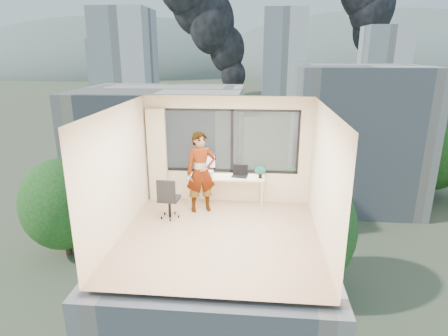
# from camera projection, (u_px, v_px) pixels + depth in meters

# --- Properties ---
(floor) EXTENTS (4.00, 4.00, 0.01)m
(floor) POSITION_uv_depth(u_px,v_px,m) (219.00, 237.00, 7.66)
(floor) COLOR tan
(floor) RESTS_ON ground
(ceiling) EXTENTS (4.00, 4.00, 0.01)m
(ceiling) POSITION_uv_depth(u_px,v_px,m) (219.00, 108.00, 6.89)
(ceiling) COLOR white
(ceiling) RESTS_ON ground
(wall_front) EXTENTS (4.00, 0.01, 2.60)m
(wall_front) POSITION_uv_depth(u_px,v_px,m) (204.00, 220.00, 5.38)
(wall_front) COLOR beige
(wall_front) RESTS_ON ground
(wall_left) EXTENTS (0.01, 4.00, 2.60)m
(wall_left) POSITION_uv_depth(u_px,v_px,m) (118.00, 173.00, 7.45)
(wall_left) COLOR beige
(wall_left) RESTS_ON ground
(wall_right) EXTENTS (0.01, 4.00, 2.60)m
(wall_right) POSITION_uv_depth(u_px,v_px,m) (325.00, 179.00, 7.10)
(wall_right) COLOR beige
(wall_right) RESTS_ON ground
(window_wall) EXTENTS (3.30, 0.16, 1.55)m
(window_wall) POSITION_uv_depth(u_px,v_px,m) (230.00, 141.00, 9.11)
(window_wall) COLOR black
(window_wall) RESTS_ON ground
(curtain) EXTENTS (0.45, 0.14, 2.30)m
(curtain) POSITION_uv_depth(u_px,v_px,m) (157.00, 155.00, 9.26)
(curtain) COLOR beige
(curtain) RESTS_ON floor
(desk) EXTENTS (1.80, 0.60, 0.75)m
(desk) POSITION_uv_depth(u_px,v_px,m) (227.00, 191.00, 9.13)
(desk) COLOR beige
(desk) RESTS_ON floor
(chair) EXTENTS (0.52, 0.52, 0.97)m
(chair) POSITION_uv_depth(u_px,v_px,m) (169.00, 197.00, 8.41)
(chair) COLOR black
(chair) RESTS_ON floor
(person) EXTENTS (0.80, 0.66, 1.88)m
(person) POSITION_uv_depth(u_px,v_px,m) (201.00, 172.00, 8.67)
(person) COLOR #2D2D33
(person) RESTS_ON floor
(monitor) EXTENTS (0.52, 0.13, 0.51)m
(monitor) POSITION_uv_depth(u_px,v_px,m) (206.00, 164.00, 9.06)
(monitor) COLOR black
(monitor) RESTS_ON desk
(game_console) EXTENTS (0.32, 0.28, 0.07)m
(game_console) POSITION_uv_depth(u_px,v_px,m) (208.00, 171.00, 9.23)
(game_console) COLOR white
(game_console) RESTS_ON desk
(laptop) EXTENTS (0.41, 0.43, 0.23)m
(laptop) POSITION_uv_depth(u_px,v_px,m) (240.00, 172.00, 8.94)
(laptop) COLOR black
(laptop) RESTS_ON desk
(cellphone) EXTENTS (0.11, 0.07, 0.01)m
(cellphone) POSITION_uv_depth(u_px,v_px,m) (202.00, 176.00, 9.00)
(cellphone) COLOR black
(cellphone) RESTS_ON desk
(pen_cup) EXTENTS (0.10, 0.10, 0.11)m
(pen_cup) POSITION_uv_depth(u_px,v_px,m) (260.00, 176.00, 8.85)
(pen_cup) COLOR black
(pen_cup) RESTS_ON desk
(handbag) EXTENTS (0.29, 0.16, 0.22)m
(handbag) POSITION_uv_depth(u_px,v_px,m) (260.00, 170.00, 9.11)
(handbag) COLOR #0C493D
(handbag) RESTS_ON desk
(exterior_ground) EXTENTS (400.00, 400.00, 0.04)m
(exterior_ground) POSITION_uv_depth(u_px,v_px,m) (257.00, 106.00, 125.91)
(exterior_ground) COLOR #515B3D
(exterior_ground) RESTS_ON ground
(near_bldg_a) EXTENTS (16.00, 12.00, 14.00)m
(near_bldg_a) POSITION_uv_depth(u_px,v_px,m) (163.00, 158.00, 39.06)
(near_bldg_a) COLOR #EFDFC8
(near_bldg_a) RESTS_ON exterior_ground
(near_bldg_b) EXTENTS (14.00, 13.00, 16.00)m
(near_bldg_b) POSITION_uv_depth(u_px,v_px,m) (355.00, 136.00, 44.51)
(near_bldg_b) COLOR beige
(near_bldg_b) RESTS_ON exterior_ground
(far_tower_a) EXTENTS (14.00, 14.00, 28.00)m
(far_tower_a) POSITION_uv_depth(u_px,v_px,m) (126.00, 64.00, 101.07)
(far_tower_a) COLOR silver
(far_tower_a) RESTS_ON exterior_ground
(far_tower_b) EXTENTS (13.00, 13.00, 30.00)m
(far_tower_b) POSITION_uv_depth(u_px,v_px,m) (283.00, 59.00, 120.74)
(far_tower_b) COLOR silver
(far_tower_b) RESTS_ON exterior_ground
(far_tower_c) EXTENTS (15.00, 15.00, 26.00)m
(far_tower_c) POSITION_uv_depth(u_px,v_px,m) (383.00, 64.00, 137.08)
(far_tower_c) COLOR silver
(far_tower_c) RESTS_ON exterior_ground
(far_tower_d) EXTENTS (16.00, 14.00, 22.00)m
(far_tower_d) POSITION_uv_depth(u_px,v_px,m) (113.00, 67.00, 156.46)
(far_tower_d) COLOR silver
(far_tower_d) RESTS_ON exterior_ground
(hill_a) EXTENTS (288.00, 216.00, 90.00)m
(hill_a) POSITION_uv_depth(u_px,v_px,m) (120.00, 72.00, 326.64)
(hill_a) COLOR slate
(hill_a) RESTS_ON exterior_ground
(hill_b) EXTENTS (300.00, 220.00, 96.00)m
(hill_b) POSITION_uv_depth(u_px,v_px,m) (383.00, 73.00, 307.20)
(hill_b) COLOR slate
(hill_b) RESTS_ON exterior_ground
(tree_a) EXTENTS (7.00, 7.00, 8.00)m
(tree_a) POSITION_uv_depth(u_px,v_px,m) (64.00, 214.00, 32.97)
(tree_a) COLOR #194C1A
(tree_a) RESTS_ON exterior_ground
(tree_b) EXTENTS (7.60, 7.60, 9.00)m
(tree_b) POSITION_uv_depth(u_px,v_px,m) (301.00, 241.00, 27.25)
(tree_b) COLOR #194C1A
(tree_b) RESTS_ON exterior_ground
(tree_c) EXTENTS (8.40, 8.40, 10.00)m
(tree_c) POSITION_uv_depth(u_px,v_px,m) (432.00, 158.00, 46.42)
(tree_c) COLOR #194C1A
(tree_c) RESTS_ON exterior_ground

